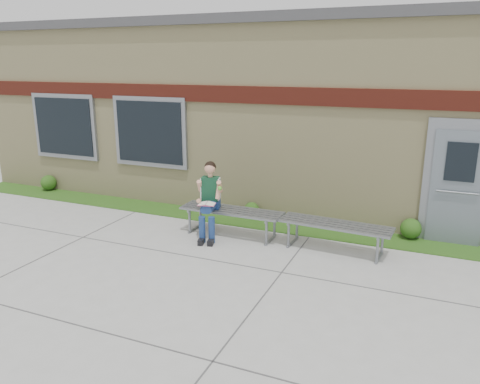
% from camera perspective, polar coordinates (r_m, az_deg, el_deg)
% --- Properties ---
extents(ground, '(80.00, 80.00, 0.00)m').
position_cam_1_polar(ground, '(7.53, -3.48, -10.01)').
color(ground, '#9E9E99').
rests_on(ground, ground).
extents(grass_strip, '(16.00, 0.80, 0.02)m').
position_cam_1_polar(grass_strip, '(9.74, 3.32, -3.87)').
color(grass_strip, '#1E4B14').
rests_on(grass_strip, ground).
extents(school_building, '(16.20, 6.22, 4.20)m').
position_cam_1_polar(school_building, '(12.49, 8.80, 10.12)').
color(school_building, beige).
rests_on(school_building, ground).
extents(bench_left, '(2.01, 0.58, 0.52)m').
position_cam_1_polar(bench_left, '(9.00, -1.04, -2.87)').
color(bench_left, slate).
rests_on(bench_left, ground).
extents(bench_right, '(2.00, 0.68, 0.51)m').
position_cam_1_polar(bench_right, '(8.44, 11.51, -4.53)').
color(bench_right, slate).
rests_on(bench_right, ground).
extents(girl, '(0.57, 0.87, 1.44)m').
position_cam_1_polar(girl, '(8.86, -3.76, -0.72)').
color(girl, navy).
rests_on(girl, ground).
extents(shrub_west, '(0.39, 0.39, 0.39)m').
position_cam_1_polar(shrub_west, '(13.16, -22.30, 1.07)').
color(shrub_west, '#1E4B14').
rests_on(shrub_west, grass_strip).
extents(shrub_mid, '(0.33, 0.33, 0.33)m').
position_cam_1_polar(shrub_mid, '(10.06, 1.42, -2.18)').
color(shrub_mid, '#1E4B14').
rests_on(shrub_mid, grass_strip).
extents(shrub_east, '(0.39, 0.39, 0.39)m').
position_cam_1_polar(shrub_east, '(9.42, 20.11, -4.21)').
color(shrub_east, '#1E4B14').
rests_on(shrub_east, grass_strip).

